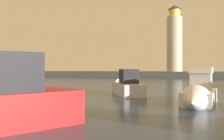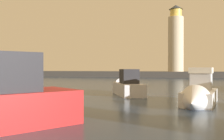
# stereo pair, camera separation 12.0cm
# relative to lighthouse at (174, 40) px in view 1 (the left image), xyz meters

# --- Properties ---
(ground_plane) EXTENTS (220.00, 220.00, 0.00)m
(ground_plane) POSITION_rel_lighthouse_xyz_m (-1.58, -32.27, -9.30)
(ground_plane) COLOR #2D3D51
(breakwater) EXTENTS (84.05, 5.70, 1.49)m
(breakwater) POSITION_rel_lighthouse_xyz_m (-1.58, 0.00, -8.56)
(breakwater) COLOR #423F3D
(breakwater) RESTS_ON ground_plane
(lighthouse) EXTENTS (3.75, 3.75, 16.50)m
(lighthouse) POSITION_rel_lighthouse_xyz_m (0.00, 0.00, 0.00)
(lighthouse) COLOR beige
(lighthouse) RESTS_ON breakwater
(motorboat_1) EXTENTS (4.30, 6.24, 2.56)m
(motorboat_1) POSITION_rel_lighthouse_xyz_m (-3.01, -43.81, -8.59)
(motorboat_1) COLOR silver
(motorboat_1) RESTS_ON ground_plane
(motorboat_4) EXTENTS (2.83, 6.34, 2.78)m
(motorboat_4) POSITION_rel_lighthouse_xyz_m (2.86, -49.59, -8.63)
(motorboat_4) COLOR white
(motorboat_4) RESTS_ON ground_plane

